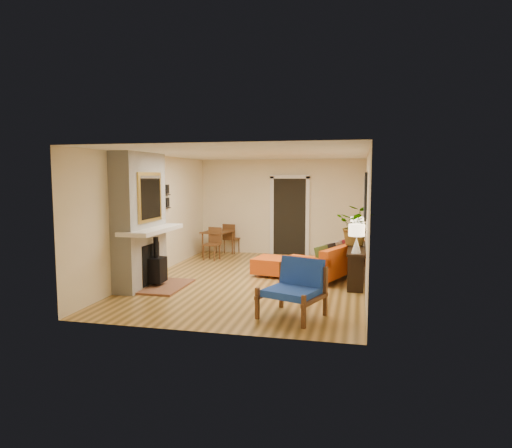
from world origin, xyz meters
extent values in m
plane|color=tan|center=(0.00, 0.00, 0.00)|extent=(6.50, 6.50, 0.00)
plane|color=white|center=(0.00, 0.00, 2.60)|extent=(6.50, 6.50, 0.00)
plane|color=#FCEAC5|center=(0.00, 3.25, 1.30)|extent=(4.50, 0.00, 4.50)
plane|color=#FCEAC5|center=(0.00, -3.25, 1.30)|extent=(4.50, 0.00, 4.50)
plane|color=#FCEAC5|center=(-2.25, 0.00, 1.30)|extent=(0.00, 6.50, 6.50)
plane|color=#FCEAC5|center=(2.25, 0.00, 1.30)|extent=(0.00, 6.50, 6.50)
cube|color=black|center=(0.25, 3.22, 1.05)|extent=(0.88, 0.06, 2.10)
cube|color=white|center=(-0.24, 3.21, 1.05)|extent=(0.10, 0.08, 2.18)
cube|color=white|center=(0.74, 3.21, 1.05)|extent=(0.10, 0.08, 2.18)
cube|color=white|center=(0.25, 3.21, 2.13)|extent=(1.08, 0.08, 0.10)
cube|color=black|center=(2.22, 0.40, 1.75)|extent=(0.04, 0.85, 0.95)
cube|color=slate|center=(2.19, 0.40, 1.75)|extent=(0.01, 0.70, 0.80)
cube|color=black|center=(-2.21, 0.35, 1.42)|extent=(0.06, 0.95, 0.02)
cube|color=black|center=(-2.21, 0.35, 1.72)|extent=(0.06, 0.95, 0.02)
cube|color=white|center=(-2.04, -1.00, 1.86)|extent=(0.42, 1.50, 1.48)
cube|color=white|center=(-2.04, -1.00, 0.56)|extent=(0.42, 1.50, 1.12)
cube|color=white|center=(-1.79, -1.00, 1.12)|extent=(0.60, 1.68, 0.08)
cube|color=black|center=(-1.83, -1.00, 0.45)|extent=(0.03, 0.72, 0.78)
cube|color=brown|center=(-1.53, -1.00, 0.02)|extent=(0.75, 1.30, 0.04)
cube|color=black|center=(-1.71, -1.00, 0.34)|extent=(0.30, 0.36, 0.48)
cylinder|color=black|center=(-1.71, -1.00, 0.78)|extent=(0.10, 0.10, 0.40)
cube|color=gold|center=(-1.82, -1.00, 1.75)|extent=(0.04, 0.95, 0.95)
cube|color=silver|center=(-1.80, -1.00, 1.75)|extent=(0.01, 0.82, 0.82)
cylinder|color=silver|center=(0.88, 0.00, 0.05)|extent=(0.05, 0.05, 0.09)
cylinder|color=silver|center=(1.49, -0.24, 0.05)|extent=(0.05, 0.05, 0.09)
cylinder|color=silver|center=(1.52, 1.62, 0.05)|extent=(0.05, 0.05, 0.09)
cylinder|color=silver|center=(2.13, 1.38, 0.05)|extent=(0.05, 0.05, 0.09)
cube|color=#F33B16|center=(1.51, 0.69, 0.23)|extent=(1.51, 2.14, 0.28)
cube|color=#F33B16|center=(1.81, 0.57, 0.54)|extent=(0.90, 1.90, 0.33)
cube|color=#F33B16|center=(1.18, -0.15, 0.47)|extent=(0.85, 0.47, 0.19)
cube|color=#F33B16|center=(1.84, 1.53, 0.47)|extent=(0.85, 0.47, 0.19)
cube|color=#415725|center=(1.41, -0.08, 0.58)|extent=(0.31, 0.42, 0.39)
cube|color=black|center=(1.55, 0.27, 0.58)|extent=(0.31, 0.42, 0.39)
cube|color=gray|center=(1.69, 0.62, 0.58)|extent=(0.31, 0.42, 0.39)
cube|color=maroon|center=(1.81, 0.93, 0.58)|extent=(0.31, 0.42, 0.39)
cube|color=black|center=(1.95, 1.27, 0.58)|extent=(0.31, 0.42, 0.39)
cylinder|color=silver|center=(-0.06, 0.28, 0.03)|extent=(0.04, 0.04, 0.06)
cylinder|color=silver|center=(0.55, 0.17, 0.03)|extent=(0.04, 0.04, 0.06)
cylinder|color=silver|center=(0.05, 0.89, 0.03)|extent=(0.04, 0.04, 0.06)
cylinder|color=silver|center=(0.66, 0.78, 0.03)|extent=(0.04, 0.04, 0.06)
cube|color=#F33B16|center=(0.30, 0.53, 0.22)|extent=(0.89, 0.89, 0.33)
cube|color=brown|center=(0.77, -2.17, 0.33)|extent=(0.34, 0.79, 0.05)
cube|color=brown|center=(0.64, -2.51, 0.24)|extent=(0.07, 0.07, 0.48)
cube|color=brown|center=(0.90, -1.83, 0.38)|extent=(0.07, 0.07, 0.76)
cube|color=brown|center=(1.50, -2.45, 0.33)|extent=(0.34, 0.79, 0.05)
cube|color=brown|center=(1.38, -2.78, 0.24)|extent=(0.07, 0.07, 0.48)
cube|color=brown|center=(1.63, -2.11, 0.38)|extent=(0.07, 0.07, 0.76)
cube|color=blue|center=(1.14, -2.31, 0.39)|extent=(0.91, 0.89, 0.11)
cube|color=blue|center=(1.25, -2.00, 0.65)|extent=(0.74, 0.42, 0.45)
cube|color=brown|center=(-1.60, 2.56, 0.66)|extent=(0.77, 0.99, 0.04)
cylinder|color=brown|center=(-1.91, 2.22, 0.32)|extent=(0.05, 0.05, 0.64)
cylinder|color=brown|center=(-1.42, 2.14, 0.32)|extent=(0.05, 0.05, 0.64)
cylinder|color=brown|center=(-1.78, 2.98, 0.32)|extent=(0.05, 0.05, 0.64)
cylinder|color=brown|center=(-1.29, 2.89, 0.32)|extent=(0.05, 0.05, 0.64)
cube|color=brown|center=(-1.57, 1.96, 0.40)|extent=(0.43, 0.43, 0.04)
cube|color=brown|center=(-1.54, 2.14, 0.62)|extent=(0.37, 0.10, 0.41)
cylinder|color=brown|center=(-1.74, 1.84, 0.20)|extent=(0.03, 0.03, 0.39)
cylinder|color=brown|center=(-1.45, 1.79, 0.20)|extent=(0.03, 0.03, 0.39)
cylinder|color=brown|center=(-1.69, 2.14, 0.20)|extent=(0.03, 0.03, 0.39)
cylinder|color=brown|center=(-1.39, 2.09, 0.20)|extent=(0.03, 0.03, 0.39)
cube|color=brown|center=(-1.37, 3.10, 0.40)|extent=(0.43, 0.43, 0.04)
cube|color=brown|center=(-1.40, 2.93, 0.62)|extent=(0.37, 0.10, 0.41)
cylinder|color=brown|center=(-1.54, 2.98, 0.20)|extent=(0.03, 0.03, 0.39)
cylinder|color=brown|center=(-1.24, 2.93, 0.20)|extent=(0.03, 0.03, 0.39)
cylinder|color=brown|center=(-1.49, 3.28, 0.20)|extent=(0.03, 0.03, 0.39)
cylinder|color=brown|center=(-1.19, 3.23, 0.20)|extent=(0.03, 0.03, 0.39)
cube|color=black|center=(2.07, 0.25, 0.70)|extent=(0.34, 1.85, 0.05)
cube|color=black|center=(2.07, -0.60, 0.34)|extent=(0.30, 0.04, 0.68)
cube|color=black|center=(2.07, 1.10, 0.34)|extent=(0.30, 0.04, 0.68)
cone|color=white|center=(2.07, -0.47, 0.88)|extent=(0.18, 0.18, 0.30)
cylinder|color=white|center=(2.07, -0.47, 1.05)|extent=(0.03, 0.03, 0.06)
cylinder|color=#FFEABF|center=(2.07, -0.47, 1.16)|extent=(0.30, 0.30, 0.22)
cone|color=white|center=(2.07, 1.02, 0.88)|extent=(0.18, 0.18, 0.30)
cylinder|color=white|center=(2.07, 1.02, 1.05)|extent=(0.03, 0.03, 0.06)
cylinder|color=#FFEABF|center=(2.07, 1.02, 1.16)|extent=(0.30, 0.30, 0.22)
imported|color=#1E5919|center=(2.06, 0.46, 1.14)|extent=(0.91, 0.85, 0.84)
camera|label=1|loc=(2.13, -9.06, 2.16)|focal=32.00mm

